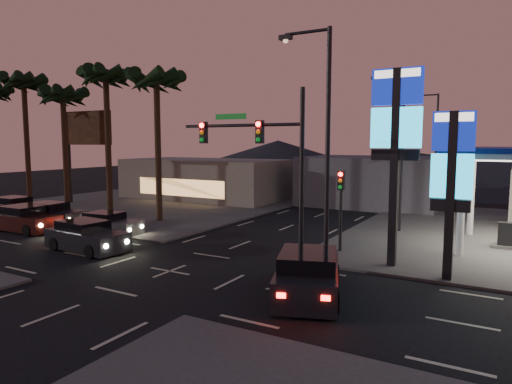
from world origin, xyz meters
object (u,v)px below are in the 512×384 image
Objects in this scene: car_lane_a_front at (86,237)px; car_lane_b_rear at (15,208)px; pylon_sign_tall at (396,128)px; suv_station at (308,275)px; car_lane_a_mid at (24,219)px; car_lane_b_front at (108,224)px; traffic_signal_mast at (265,155)px; car_lane_b_mid at (50,215)px; pylon_sign_short at (452,170)px.

car_lane_a_front is 1.04× the size of car_lane_b_rear.
pylon_sign_tall is 8.00m from suv_station.
car_lane_a_mid is 1.14× the size of car_lane_b_front.
traffic_signal_mast reaches higher than car_lane_a_mid.
car_lane_a_mid is 1.00× the size of car_lane_b_mid.
traffic_signal_mast is at bearing -8.33° from car_lane_b_mid.
pylon_sign_short is at bearing 45.74° from suv_station.
car_lane_b_mid is at bearing 98.00° from car_lane_a_mid.
car_lane_a_front is at bearing -19.05° from car_lane_b_rear.
pylon_sign_tall is 1.29× the size of pylon_sign_short.
pylon_sign_short is 31.26m from car_lane_b_rear.
car_lane_b_front is (-19.65, -0.16, -4.00)m from pylon_sign_short.
car_lane_a_front is at bearing -57.71° from car_lane_b_front.
car_lane_a_mid is 21.16m from suv_station.
traffic_signal_mast is at bearing -10.73° from car_lane_b_front.
suv_station is (-4.33, -4.44, -3.84)m from pylon_sign_short.
car_lane_b_mid is 5.43m from car_lane_b_rear.
traffic_signal_mast is 1.80× the size of car_lane_b_front.
car_lane_a_front is 4.11m from car_lane_b_front.
traffic_signal_mast reaches higher than pylon_sign_short.
car_lane_a_mid is (-18.09, 0.58, -4.47)m from traffic_signal_mast.
car_lane_b_mid is (-18.39, 2.69, -4.49)m from traffic_signal_mast.
pylon_sign_tall is 1.78× the size of car_lane_a_mid.
car_lane_a_mid is 2.13m from car_lane_b_mid.
car_lane_a_front is at bearing -168.25° from pylon_sign_short.
car_lane_b_mid is (-25.63, 0.18, -3.92)m from pylon_sign_short.
car_lane_b_front is 11.41m from car_lane_b_rear.
suv_station reaches higher than car_lane_a_front.
pylon_sign_tall is 1.85× the size of car_lane_b_rear.
suv_station is (21.01, -2.51, 0.06)m from car_lane_a_mid.
pylon_sign_short reaches higher than suv_station.
suv_station is (-1.83, -5.44, -5.58)m from pylon_sign_tall.
car_lane_b_mid reaches higher than car_lane_b_front.
car_lane_b_mid is at bearing -9.13° from car_lane_b_rear.
traffic_signal_mast reaches higher than car_lane_a_front.
car_lane_b_front is at bearing 164.40° from suv_station.
pylon_sign_short is (2.50, -1.00, -1.74)m from pylon_sign_tall.
car_lane_a_front is (-10.21, -1.12, -4.49)m from traffic_signal_mast.
pylon_sign_short reaches higher than car_lane_b_rear.
pylon_sign_tall is 1.79× the size of car_lane_b_mid.
traffic_signal_mast is 11.21m from car_lane_a_front.
car_lane_a_front is 9.02m from car_lane_b_mid.
car_lane_a_front is 13.15m from suv_station.
suv_station is (13.13, -0.81, 0.07)m from car_lane_a_front.
car_lane_b_front is at bearing -6.06° from car_lane_b_rear.
pylon_sign_short is 25.93m from car_lane_b_mid.
traffic_signal_mast is at bearing 6.26° from car_lane_a_front.
pylon_sign_short is at bearing -21.80° from pylon_sign_tall.
pylon_sign_short is 7.69m from traffic_signal_mast.
car_lane_b_front is 6.00m from car_lane_b_mid.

